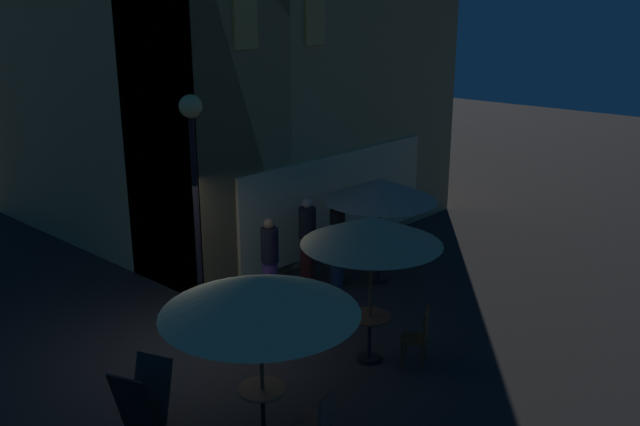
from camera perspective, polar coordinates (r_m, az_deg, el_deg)
ground_plane at (r=11.69m, az=-10.27°, el=-11.15°), size 60.00×60.00×0.00m
cafe_building at (r=16.14m, az=-9.04°, el=10.26°), size 8.49×9.07×7.24m
street_lamp_near_corner at (r=11.71m, az=-10.50°, el=5.01°), size 0.39×0.39×4.04m
menu_sandwich_board at (r=9.52m, az=-14.50°, el=-14.85°), size 0.83×0.75×1.02m
cafe_table_0 at (r=11.00m, az=4.13°, el=-9.61°), size 0.67×0.67×0.77m
cafe_table_1 at (r=9.24m, az=-4.77°, el=-15.58°), size 0.63×0.63×0.74m
cafe_table_2 at (r=14.01m, az=4.90°, el=-3.55°), size 0.68×0.68×0.79m
patio_umbrella_0 at (r=10.37m, az=4.33°, el=-1.48°), size 2.17×2.17×2.41m
patio_umbrella_1 at (r=8.51m, az=-5.03°, el=-6.88°), size 2.51×2.51×2.27m
patio_umbrella_2 at (r=13.58m, az=5.05°, el=1.93°), size 2.27×2.27×2.17m
cafe_chair_0 at (r=10.85m, az=8.31°, el=-9.85°), size 0.51×0.51×0.99m
cafe_chair_1 at (r=8.87m, az=0.00°, el=-16.66°), size 0.51×0.51×0.89m
patron_standing_0 at (r=12.54m, az=-4.18°, el=-4.29°), size 0.32×0.32×1.80m
patron_standing_1 at (r=13.57m, az=1.44°, el=-2.50°), size 0.30×0.30×1.81m
patron_standing_2 at (r=13.82m, az=-1.07°, el=-2.29°), size 0.35×0.35×1.77m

